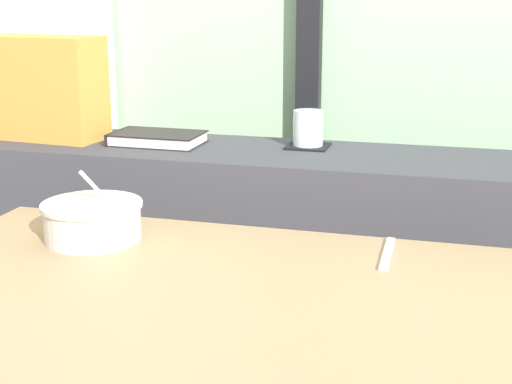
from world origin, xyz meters
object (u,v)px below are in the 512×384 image
closed_book (157,138)px  fork_utensil (387,253)px  juice_glass (308,129)px  throw_pillow (41,88)px  soup_bowl (93,221)px  coaster_square (308,146)px  breakfast_table (193,353)px

closed_book → fork_utensil: size_ratio=1.32×
juice_glass → throw_pillow: (-0.68, -0.07, 0.09)m
closed_book → soup_bowl: size_ratio=1.15×
coaster_square → throw_pillow: (-0.68, -0.07, 0.13)m
soup_bowl → breakfast_table: bearing=-35.5°
breakfast_table → closed_book: bearing=116.9°
breakfast_table → juice_glass: (0.04, 0.71, 0.25)m
throw_pillow → fork_utensil: (0.93, -0.38, -0.23)m
juice_glass → soup_bowl: 0.61m
breakfast_table → coaster_square: (0.04, 0.71, 0.21)m
closed_book → fork_utensil: bearing=-32.2°
closed_book → soup_bowl: bearing=-83.3°
coaster_square → closed_book: size_ratio=0.44×
closed_book → soup_bowl: 0.46m
closed_book → throw_pillow: size_ratio=0.70×
breakfast_table → closed_book: (-0.33, 0.65, 0.22)m
throw_pillow → breakfast_table: bearing=-45.1°
closed_book → throw_pillow: 0.33m
coaster_square → fork_utensil: bearing=-61.5°
throw_pillow → fork_utensil: 1.03m
juice_glass → fork_utensil: (0.24, -0.45, -0.14)m
juice_glass → fork_utensil: bearing=-61.5°
soup_bowl → coaster_square: bearing=58.2°
breakfast_table → juice_glass: size_ratio=12.61×
fork_utensil → coaster_square: bearing=117.4°
breakfast_table → coaster_square: 0.74m
throw_pillow → fork_utensil: bearing=-22.5°
juice_glass → soup_bowl: (-0.32, -0.51, -0.11)m
soup_bowl → fork_utensil: soup_bowl is taller
soup_bowl → fork_utensil: (0.56, 0.06, -0.03)m
throw_pillow → soup_bowl: bearing=-50.7°
coaster_square → closed_book: bearing=-170.5°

